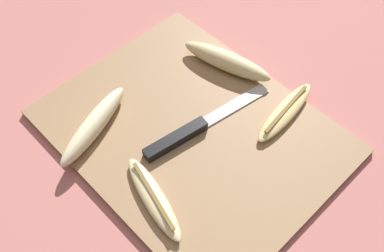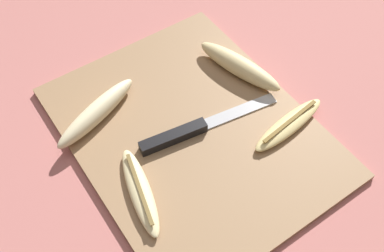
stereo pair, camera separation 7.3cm
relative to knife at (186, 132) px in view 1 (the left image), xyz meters
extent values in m
plane|color=#B76B66|center=(0.00, 0.01, -0.02)|extent=(4.00, 4.00, 0.00)
cube|color=#997551|center=(0.00, 0.01, -0.01)|extent=(0.48, 0.38, 0.01)
cube|color=black|center=(0.00, -0.02, 0.00)|extent=(0.04, 0.12, 0.02)
cube|color=#B7BABF|center=(0.02, 0.10, -0.01)|extent=(0.04, 0.14, 0.00)
ellipsoid|color=beige|center=(-0.06, 0.16, 0.01)|extent=(0.18, 0.08, 0.04)
ellipsoid|color=#EDD689|center=(0.09, 0.15, 0.00)|extent=(0.05, 0.16, 0.02)
cube|color=olive|center=(0.09, 0.15, 0.01)|extent=(0.02, 0.13, 0.00)
ellipsoid|color=beige|center=(0.06, -0.12, 0.00)|extent=(0.16, 0.07, 0.02)
cube|color=olive|center=(0.06, -0.12, 0.01)|extent=(0.13, 0.04, 0.00)
ellipsoid|color=beige|center=(-0.11, -0.11, 0.01)|extent=(0.09, 0.18, 0.04)
camera|label=1|loc=(0.32, -0.29, 0.61)|focal=42.00mm
camera|label=2|loc=(0.36, -0.24, 0.61)|focal=42.00mm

